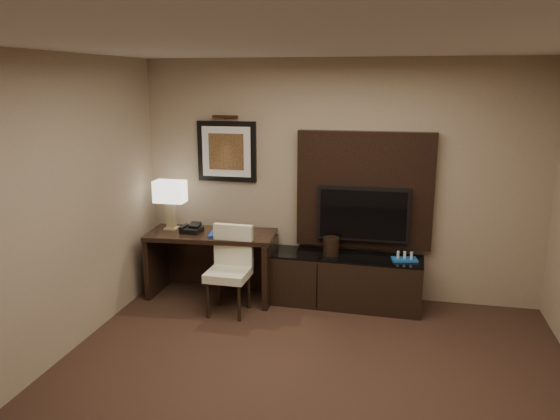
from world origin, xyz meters
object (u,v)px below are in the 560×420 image
(ice_bucket, at_px, (331,246))
(desk, at_px, (212,265))
(tv, at_px, (363,214))
(minibar_tray, at_px, (405,256))
(desk_phone, at_px, (192,228))
(desk_chair, at_px, (228,273))
(table_lamp, at_px, (171,204))
(credenza, at_px, (345,280))

(ice_bucket, bearing_deg, desk, -177.00)
(tv, xyz_separation_m, minibar_tray, (0.47, -0.19, -0.40))
(ice_bucket, bearing_deg, desk_phone, -176.53)
(desk_chair, relative_size, table_lamp, 1.51)
(minibar_tray, bearing_deg, tv, 158.25)
(tv, relative_size, minibar_tray, 3.73)
(credenza, bearing_deg, ice_bucket, -174.90)
(tv, height_order, desk_chair, tv)
(ice_bucket, distance_m, minibar_tray, 0.80)
(desk, bearing_deg, minibar_tray, -2.47)
(desk_chair, relative_size, desk_phone, 4.13)
(credenza, relative_size, desk_chair, 1.86)
(desk_chair, bearing_deg, table_lamp, 152.25)
(tv, bearing_deg, credenza, -136.14)
(table_lamp, bearing_deg, ice_bucket, 0.41)
(desk, relative_size, tv, 1.44)
(credenza, height_order, tv, tv)
(minibar_tray, bearing_deg, ice_bucket, 178.72)
(tv, height_order, minibar_tray, tv)
(desk_chair, bearing_deg, minibar_tray, 15.66)
(desk_phone, bearing_deg, table_lamp, 169.68)
(desk, relative_size, table_lamp, 2.41)
(desk, xyz_separation_m, credenza, (1.52, 0.08, -0.10))
(tv, height_order, ice_bucket, tv)
(desk_phone, relative_size, minibar_tray, 0.81)
(credenza, xyz_separation_m, tv, (0.17, 0.16, 0.73))
(minibar_tray, bearing_deg, desk_phone, -178.12)
(desk_chair, bearing_deg, tv, 26.93)
(desk, distance_m, tv, 1.82)
(ice_bucket, bearing_deg, table_lamp, -179.59)
(desk, height_order, table_lamp, table_lamp)
(desk_chair, bearing_deg, credenza, 23.69)
(tv, relative_size, table_lamp, 1.68)
(credenza, relative_size, tv, 1.67)
(desk, xyz_separation_m, ice_bucket, (1.36, 0.07, 0.29))
(table_lamp, distance_m, ice_bucket, 1.91)
(tv, xyz_separation_m, desk_chair, (-1.36, -0.65, -0.57))
(desk_phone, distance_m, ice_bucket, 1.59)
(desk_phone, relative_size, ice_bucket, 1.08)
(desk_phone, distance_m, minibar_tray, 2.39)
(table_lamp, bearing_deg, desk_phone, -16.29)
(credenza, xyz_separation_m, desk_chair, (-1.20, -0.49, 0.16))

